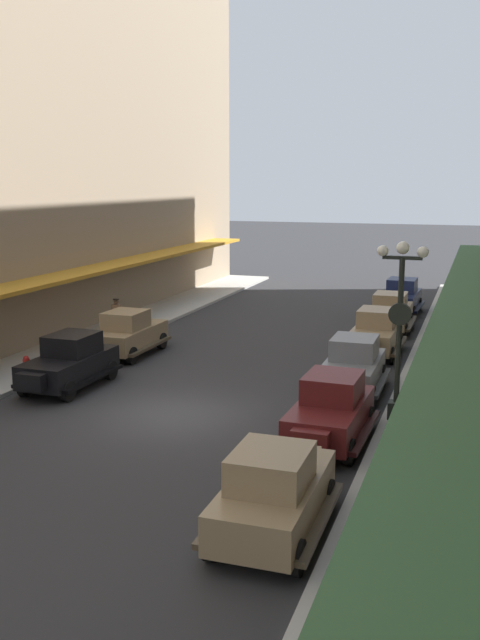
{
  "coord_description": "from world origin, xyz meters",
  "views": [
    {
      "loc": [
        8.5,
        -18.89,
        6.97
      ],
      "look_at": [
        0.0,
        6.0,
        1.8
      ],
      "focal_mm": 39.91,
      "sensor_mm": 36.0,
      "label": 1
    }
  ],
  "objects_px": {
    "parked_car_7": "(69,361)",
    "pedestrian_0": "(471,348)",
    "pedestrian_1": "(117,317)",
    "parked_car_2": "(376,332)",
    "fire_hydrant": "(27,367)",
    "parked_car_5": "(274,490)",
    "parked_car_6": "(331,409)",
    "parked_car_1": "(390,311)",
    "parked_car_3": "(353,365)",
    "parked_car_4": "(129,332)",
    "lamp_post_with_clock": "(400,323)",
    "parked_car_0": "(401,296)"
  },
  "relations": [
    {
      "from": "parked_car_5",
      "to": "pedestrian_0",
      "type": "relative_size",
      "value": 2.6
    },
    {
      "from": "parked_car_4",
      "to": "parked_car_5",
      "type": "height_order",
      "value": "same"
    },
    {
      "from": "parked_car_2",
      "to": "parked_car_3",
      "type": "distance_m",
      "value": 5.59
    },
    {
      "from": "parked_car_2",
      "to": "fire_hydrant",
      "type": "bearing_deg",
      "value": -143.43
    },
    {
      "from": "parked_car_2",
      "to": "pedestrian_0",
      "type": "xyz_separation_m",
      "value": [
        3.73,
        -1.91,
        0.05
      ]
    },
    {
      "from": "parked_car_0",
      "to": "parked_car_1",
      "type": "height_order",
      "value": "same"
    },
    {
      "from": "pedestrian_1",
      "to": "parked_car_5",
      "type": "bearing_deg",
      "value": -52.12
    },
    {
      "from": "parked_car_4",
      "to": "parked_car_5",
      "type": "distance_m",
      "value": 15.83
    },
    {
      "from": "parked_car_0",
      "to": "pedestrian_0",
      "type": "bearing_deg",
      "value": -71.84
    },
    {
      "from": "parked_car_5",
      "to": "fire_hydrant",
      "type": "bearing_deg",
      "value": 145.65
    },
    {
      "from": "parked_car_0",
      "to": "parked_car_3",
      "type": "relative_size",
      "value": 1.01
    },
    {
      "from": "parked_car_2",
      "to": "lamp_post_with_clock",
      "type": "xyz_separation_m",
      "value": [
        1.79,
        -8.28,
        2.04
      ]
    },
    {
      "from": "parked_car_0",
      "to": "parked_car_4",
      "type": "relative_size",
      "value": 1.01
    },
    {
      "from": "parked_car_4",
      "to": "parked_car_6",
      "type": "relative_size",
      "value": 0.99
    },
    {
      "from": "pedestrian_0",
      "to": "pedestrian_1",
      "type": "height_order",
      "value": "pedestrian_1"
    },
    {
      "from": "parked_car_0",
      "to": "parked_car_4",
      "type": "xyz_separation_m",
      "value": [
        -9.43,
        -12.93,
        0.0
      ]
    },
    {
      "from": "parked_car_2",
      "to": "parked_car_5",
      "type": "height_order",
      "value": "same"
    },
    {
      "from": "parked_car_5",
      "to": "parked_car_2",
      "type": "bearing_deg",
      "value": 90.98
    },
    {
      "from": "parked_car_6",
      "to": "pedestrian_1",
      "type": "bearing_deg",
      "value": 140.69
    },
    {
      "from": "parked_car_6",
      "to": "pedestrian_0",
      "type": "height_order",
      "value": "parked_car_6"
    },
    {
      "from": "parked_car_7",
      "to": "pedestrian_0",
      "type": "distance_m",
      "value": 14.36
    },
    {
      "from": "parked_car_0",
      "to": "parked_car_5",
      "type": "xyz_separation_m",
      "value": [
        0.31,
        -25.41,
        0.0
      ]
    },
    {
      "from": "parked_car_3",
      "to": "parked_car_6",
      "type": "bearing_deg",
      "value": -87.13
    },
    {
      "from": "parked_car_0",
      "to": "pedestrian_1",
      "type": "distance_m",
      "value": 15.41
    },
    {
      "from": "parked_car_2",
      "to": "pedestrian_1",
      "type": "distance_m",
      "value": 11.4
    },
    {
      "from": "fire_hydrant",
      "to": "parked_car_3",
      "type": "bearing_deg",
      "value": 12.99
    },
    {
      "from": "parked_car_0",
      "to": "pedestrian_1",
      "type": "xyz_separation_m",
      "value": [
        -11.32,
        -10.44,
        0.07
      ]
    },
    {
      "from": "lamp_post_with_clock",
      "to": "pedestrian_1",
      "type": "relative_size",
      "value": 3.09
    },
    {
      "from": "parked_car_4",
      "to": "parked_car_5",
      "type": "relative_size",
      "value": 1.0
    },
    {
      "from": "parked_car_2",
      "to": "parked_car_4",
      "type": "distance_m",
      "value": 10.04
    },
    {
      "from": "lamp_post_with_clock",
      "to": "parked_car_7",
      "type": "bearing_deg",
      "value": 179.4
    },
    {
      "from": "pedestrian_0",
      "to": "parked_car_1",
      "type": "bearing_deg",
      "value": 119.11
    },
    {
      "from": "parked_car_5",
      "to": "fire_hydrant",
      "type": "height_order",
      "value": "parked_car_5"
    },
    {
      "from": "pedestrian_0",
      "to": "parked_car_6",
      "type": "bearing_deg",
      "value": -112.1
    },
    {
      "from": "parked_car_1",
      "to": "parked_car_4",
      "type": "relative_size",
      "value": 1.0
    },
    {
      "from": "parked_car_0",
      "to": "parked_car_7",
      "type": "xyz_separation_m",
      "value": [
        -9.15,
        -17.77,
        0.0
      ]
    },
    {
      "from": "parked_car_6",
      "to": "parked_car_2",
      "type": "bearing_deg",
      "value": 91.59
    },
    {
      "from": "parked_car_0",
      "to": "parked_car_3",
      "type": "distance_m",
      "value": 15.19
    },
    {
      "from": "parked_car_7",
      "to": "pedestrian_0",
      "type": "xyz_separation_m",
      "value": [
        12.93,
        6.25,
        0.05
      ]
    },
    {
      "from": "parked_car_6",
      "to": "parked_car_7",
      "type": "relative_size",
      "value": 1.0
    },
    {
      "from": "parked_car_6",
      "to": "lamp_post_with_clock",
      "type": "relative_size",
      "value": 0.83
    },
    {
      "from": "parked_car_4",
      "to": "parked_car_6",
      "type": "xyz_separation_m",
      "value": [
        9.76,
        -7.06,
        0.0
      ]
    },
    {
      "from": "pedestrian_0",
      "to": "parked_car_2",
      "type": "bearing_deg",
      "value": 152.85
    },
    {
      "from": "parked_car_2",
      "to": "fire_hydrant",
      "type": "xyz_separation_m",
      "value": [
        -10.96,
        -8.13,
        -0.38
      ]
    },
    {
      "from": "parked_car_1",
      "to": "parked_car_6",
      "type": "xyz_separation_m",
      "value": [
        0.3,
        -15.2,
        0.0
      ]
    },
    {
      "from": "parked_car_7",
      "to": "pedestrian_1",
      "type": "xyz_separation_m",
      "value": [
        -2.18,
        7.32,
        0.07
      ]
    },
    {
      "from": "parked_car_5",
      "to": "parked_car_6",
      "type": "height_order",
      "value": "same"
    },
    {
      "from": "parked_car_3",
      "to": "fire_hydrant",
      "type": "bearing_deg",
      "value": -167.01
    },
    {
      "from": "parked_car_4",
      "to": "parked_car_7",
      "type": "distance_m",
      "value": 4.84
    },
    {
      "from": "parked_car_2",
      "to": "parked_car_3",
      "type": "bearing_deg",
      "value": -89.5
    }
  ]
}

